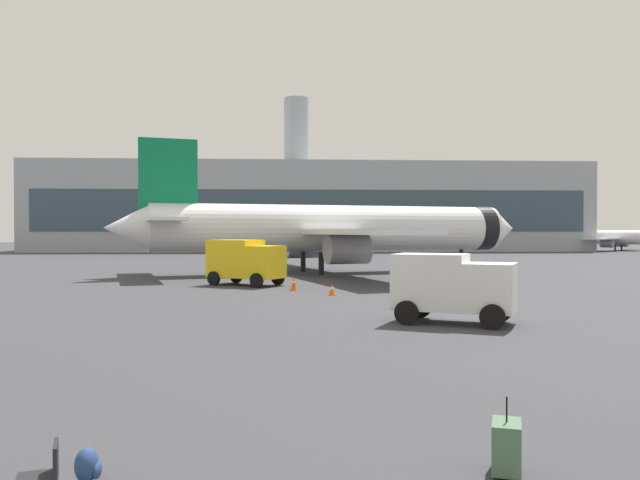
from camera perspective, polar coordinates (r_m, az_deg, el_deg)
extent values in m
cylinder|color=white|center=(53.17, 1.31, 1.06)|extent=(29.93, 11.67, 3.80)
cone|color=white|center=(60.67, 15.84, 1.00)|extent=(3.28, 4.12, 3.61)
cone|color=white|center=(49.97, -16.87, 1.04)|extent=(4.00, 4.15, 3.42)
cylinder|color=black|center=(59.45, 14.09, 1.01)|extent=(2.38, 4.11, 3.88)
cube|color=white|center=(60.46, -2.18, 0.74)|extent=(8.90, 16.70, 0.36)
cube|color=white|center=(45.35, 3.60, 0.72)|extent=(8.90, 16.70, 0.36)
cylinder|color=gray|center=(58.08, -1.48, -0.54)|extent=(3.67, 2.97, 2.20)
cylinder|color=gray|center=(47.69, 2.45, -0.83)|extent=(3.67, 2.97, 2.20)
cube|color=#0C7247|center=(50.31, -13.34, 5.16)|extent=(4.34, 1.52, 6.40)
cube|color=white|center=(53.32, -14.19, 1.68)|extent=(4.11, 6.48, 0.24)
cube|color=white|center=(46.94, -13.57, 1.80)|extent=(4.11, 6.48, 0.24)
cylinder|color=black|center=(58.45, 12.44, -1.73)|extent=(0.36, 0.36, 1.80)
cylinder|color=black|center=(54.87, -1.51, -1.87)|extent=(0.44, 0.44, 1.80)
cylinder|color=black|center=(50.31, 0.11, -2.12)|extent=(0.44, 0.44, 1.80)
cylinder|color=white|center=(123.73, 24.43, 0.22)|extent=(14.67, 15.81, 2.43)
cone|color=white|center=(127.65, 20.07, 0.26)|extent=(2.74, 2.68, 2.30)
cylinder|color=black|center=(127.08, 20.64, 0.25)|extent=(2.43, 2.32, 2.47)
cube|color=white|center=(118.72, 23.88, 0.11)|extent=(9.62, 9.13, 0.23)
cube|color=white|center=(128.33, 25.48, 0.15)|extent=(9.62, 9.13, 0.23)
cylinder|color=gray|center=(120.23, 24.14, -0.28)|extent=(2.41, 2.46, 1.40)
cylinder|color=gray|center=(126.84, 25.24, -0.23)|extent=(2.41, 2.46, 1.40)
cylinder|color=black|center=(126.59, 21.17, -0.56)|extent=(0.23, 0.23, 1.15)
cylinder|color=black|center=(121.89, 24.74, -0.63)|extent=(0.28, 0.28, 1.15)
cylinder|color=black|center=(124.77, 25.22, -0.60)|extent=(0.28, 0.28, 1.15)
cube|color=yellow|center=(40.21, -4.83, -1.97)|extent=(2.62, 2.76, 2.04)
cube|color=#1E232D|center=(39.78, -3.99, -1.31)|extent=(1.17, 1.69, 0.84)
cube|color=yellow|center=(41.64, -7.52, -1.63)|extent=(3.82, 3.57, 2.40)
cylinder|color=black|center=(41.15, -3.76, -3.39)|extent=(0.87, 0.68, 0.90)
cylinder|color=black|center=(39.28, -5.66, -3.60)|extent=(0.87, 0.68, 0.90)
cylinder|color=black|center=(43.13, -7.45, -3.21)|extent=(0.87, 0.68, 0.90)
cylinder|color=black|center=(41.35, -9.42, -3.38)|extent=(0.87, 0.68, 0.90)
cube|color=white|center=(24.32, 14.89, -4.11)|extent=(2.45, 2.57, 1.78)
cube|color=#1E232D|center=(24.20, 16.65, -3.14)|extent=(0.85, 1.66, 0.74)
cube|color=white|center=(24.69, 9.81, -3.66)|extent=(3.25, 2.95, 2.10)
cylinder|color=black|center=(25.43, 15.69, -6.02)|extent=(0.91, 0.59, 0.90)
cylinder|color=black|center=(23.36, 15.08, -6.63)|extent=(0.91, 0.59, 0.90)
cylinder|color=black|center=(25.96, 8.89, -5.86)|extent=(0.91, 0.59, 0.90)
cylinder|color=black|center=(23.94, 7.70, -6.43)|extent=(0.91, 0.59, 0.90)
cube|color=#F2590C|center=(37.52, -2.35, -4.46)|extent=(0.44, 0.44, 0.04)
cone|color=#F2590C|center=(37.49, -2.35, -3.82)|extent=(0.36, 0.36, 0.80)
cylinder|color=white|center=(37.48, -2.35, -3.76)|extent=(0.23, 0.23, 0.10)
cube|color=#F2590C|center=(34.75, 1.08, -4.88)|extent=(0.44, 0.44, 0.04)
cone|color=#F2590C|center=(34.72, 1.08, -4.37)|extent=(0.36, 0.36, 0.58)
cylinder|color=white|center=(34.72, 1.08, -4.33)|extent=(0.23, 0.23, 0.10)
cube|color=#F2590C|center=(32.90, 12.74, -5.22)|extent=(0.44, 0.44, 0.04)
cone|color=#F2590C|center=(32.86, 12.74, -4.61)|extent=(0.36, 0.36, 0.66)
cylinder|color=white|center=(32.86, 12.74, -4.56)|extent=(0.23, 0.23, 0.10)
cube|color=#476B4C|center=(9.95, 16.24, -17.20)|extent=(0.59, 0.74, 0.70)
cylinder|color=black|center=(9.80, 16.26, -14.25)|extent=(0.02, 0.02, 0.36)
cylinder|color=black|center=(10.27, 16.25, -18.67)|extent=(0.09, 0.06, 0.08)
cylinder|color=black|center=(9.85, 16.23, -19.53)|extent=(0.09, 0.06, 0.08)
ellipsoid|color=navy|center=(9.88, -20.02, -18.26)|extent=(0.32, 0.40, 0.48)
ellipsoid|color=navy|center=(9.87, -19.20, -18.72)|extent=(0.12, 0.28, 0.24)
cube|color=black|center=(9.00, -23.83, -18.86)|extent=(0.60, 0.60, 0.06)
cube|color=black|center=(8.92, -22.43, -17.55)|extent=(0.19, 0.47, 0.40)
cube|color=#9EA3AD|center=(114.65, -0.85, 2.85)|extent=(95.11, 20.22, 15.13)
cube|color=#334756|center=(104.48, -0.62, 2.64)|extent=(90.36, 0.10, 6.81)
cylinder|color=#9EA3AD|center=(115.85, -2.11, 9.57)|extent=(4.40, 4.40, 12.00)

